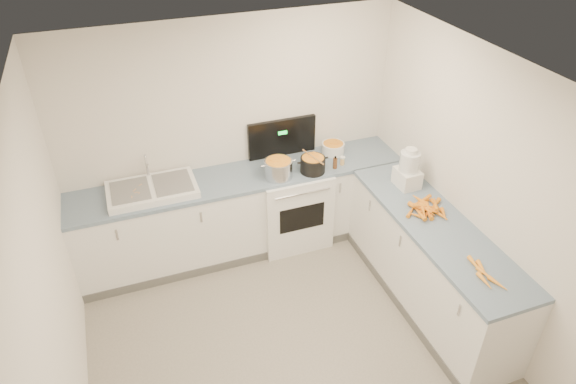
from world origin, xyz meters
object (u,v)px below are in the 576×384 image
object	(u,v)px
stove	(291,203)
black_pot	(313,166)
mixing_bowl	(333,148)
steel_pot	(278,170)
sink	(152,189)
food_processor	(408,170)
extract_bottle	(335,163)
spice_jar	(342,161)

from	to	relation	value
stove	black_pot	xyz separation A→B (m)	(0.18, -0.16, 0.54)
mixing_bowl	steel_pot	bearing A→B (deg)	-159.99
steel_pot	mixing_bowl	size ratio (longest dim) A/B	1.15
sink	steel_pot	bearing A→B (deg)	-6.87
steel_pot	black_pot	xyz separation A→B (m)	(0.37, -0.02, -0.01)
steel_pot	black_pot	world-z (taller)	steel_pot
mixing_bowl	food_processor	size ratio (longest dim) A/B	0.60
extract_bottle	spice_jar	distance (m)	0.11
black_pot	stove	bearing A→B (deg)	138.37
stove	extract_bottle	bearing A→B (deg)	-22.38
stove	spice_jar	bearing A→B (deg)	-14.69
steel_pot	extract_bottle	bearing A→B (deg)	-3.72
stove	mixing_bowl	bearing A→B (deg)	13.52
black_pot	spice_jar	xyz separation A→B (m)	(0.35, 0.02, -0.03)
black_pot	spice_jar	bearing A→B (deg)	3.41
black_pot	extract_bottle	xyz separation A→B (m)	(0.25, -0.02, -0.01)
black_pot	steel_pot	bearing A→B (deg)	176.32
mixing_bowl	spice_jar	bearing A→B (deg)	-92.57
steel_pot	mixing_bowl	world-z (taller)	steel_pot
sink	spice_jar	distance (m)	1.99
extract_bottle	mixing_bowl	bearing A→B (deg)	69.53
extract_bottle	spice_jar	world-z (taller)	extract_bottle
stove	mixing_bowl	xyz separation A→B (m)	(0.54, 0.13, 0.52)
food_processor	extract_bottle	bearing A→B (deg)	133.83
steel_pot	extract_bottle	distance (m)	0.62
stove	mixing_bowl	size ratio (longest dim) A/B	5.40
extract_bottle	spice_jar	bearing A→B (deg)	19.98
stove	extract_bottle	world-z (taller)	stove
mixing_bowl	food_processor	world-z (taller)	food_processor
mixing_bowl	black_pot	bearing A→B (deg)	-141.31
food_processor	black_pot	bearing A→B (deg)	143.82
mixing_bowl	extract_bottle	bearing A→B (deg)	-110.47
sink	steel_pot	distance (m)	1.27
mixing_bowl	extract_bottle	xyz separation A→B (m)	(-0.11, -0.31, 0.00)
black_pot	extract_bottle	bearing A→B (deg)	-3.77
mixing_bowl	food_processor	distance (m)	0.96
spice_jar	extract_bottle	bearing A→B (deg)	-160.02
black_pot	mixing_bowl	world-z (taller)	black_pot
extract_bottle	food_processor	distance (m)	0.78
extract_bottle	spice_jar	size ratio (longest dim) A/B	1.48
black_pot	mixing_bowl	size ratio (longest dim) A/B	1.03
sink	black_pot	distance (m)	1.64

